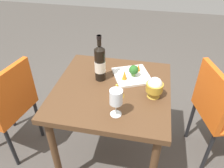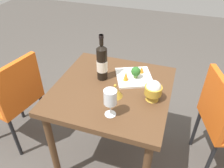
{
  "view_description": "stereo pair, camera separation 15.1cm",
  "coord_description": "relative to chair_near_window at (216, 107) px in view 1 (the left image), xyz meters",
  "views": [
    {
      "loc": [
        1.19,
        0.24,
        1.67
      ],
      "look_at": [
        0.0,
        0.0,
        0.77
      ],
      "focal_mm": 35.53,
      "sensor_mm": 36.0,
      "label": 1
    },
    {
      "loc": [
        1.15,
        0.39,
        1.67
      ],
      "look_at": [
        0.0,
        0.0,
        0.77
      ],
      "focal_mm": 35.53,
      "sensor_mm": 36.0,
      "label": 2
    }
  ],
  "objects": [
    {
      "name": "serving_plate",
      "position": [
        0.04,
        -0.66,
        0.22
      ],
      "size": [
        0.33,
        0.33,
        0.02
      ],
      "rotation": [
        0.0,
        0.0,
        0.42
      ],
      "color": "white",
      "rests_on": "dining_table"
    },
    {
      "name": "carrot_garnish_left",
      "position": [
        -0.03,
        -0.62,
        0.26
      ],
      "size": [
        0.03,
        0.03,
        0.05
      ],
      "color": "orange",
      "rests_on": "serving_plate"
    },
    {
      "name": "chair_by_wall",
      "position": [
        0.27,
        -1.57,
        0.0
      ],
      "size": [
        0.47,
        0.47,
        0.85
      ],
      "rotation": [
        0.0,
        0.0,
        2.96
      ],
      "color": "orange",
      "rests_on": "ground_plane"
    },
    {
      "name": "rice_bowl",
      "position": [
        0.23,
        -0.49,
        0.29
      ],
      "size": [
        0.11,
        0.11,
        0.14
      ],
      "color": "gold",
      "rests_on": "dining_table"
    },
    {
      "name": "chair_near_window",
      "position": [
        0.0,
        0.0,
        0.0
      ],
      "size": [
        0.5,
        0.5,
        0.85
      ],
      "rotation": [
        0.0,
        0.0,
        0.32
      ],
      "color": "orange",
      "rests_on": "ground_plane"
    },
    {
      "name": "wine_bottle",
      "position": [
        0.11,
        -0.87,
        0.35
      ],
      "size": [
        0.08,
        0.08,
        0.34
      ],
      "color": "black",
      "rests_on": "dining_table"
    },
    {
      "name": "rice_bowl_lid",
      "position": [
        0.27,
        -0.72,
        0.25
      ],
      "size": [
        0.1,
        0.1,
        0.09
      ],
      "color": "gold",
      "rests_on": "dining_table"
    },
    {
      "name": "broccoli_floret",
      "position": [
        0.05,
        -0.64,
        0.28
      ],
      "size": [
        0.07,
        0.07,
        0.09
      ],
      "color": "#729E4C",
      "rests_on": "serving_plate"
    },
    {
      "name": "ground_plane",
      "position": [
        0.2,
        -0.77,
        -0.53
      ],
      "size": [
        8.0,
        8.0,
        0.0
      ],
      "primitive_type": "plane",
      "color": "#4C4742"
    },
    {
      "name": "dining_table",
      "position": [
        0.2,
        -0.77,
        0.11
      ],
      "size": [
        0.79,
        0.79,
        0.74
      ],
      "color": "brown",
      "rests_on": "ground_plane"
    },
    {
      "name": "carrot_garnish_right",
      "position": [
        0.1,
        -0.7,
        0.26
      ],
      "size": [
        0.04,
        0.04,
        0.07
      ],
      "color": "orange",
      "rests_on": "serving_plate"
    },
    {
      "name": "wine_glass",
      "position": [
        0.45,
        -0.7,
        0.34
      ],
      "size": [
        0.08,
        0.08,
        0.18
      ],
      "color": "white",
      "rests_on": "dining_table"
    }
  ]
}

